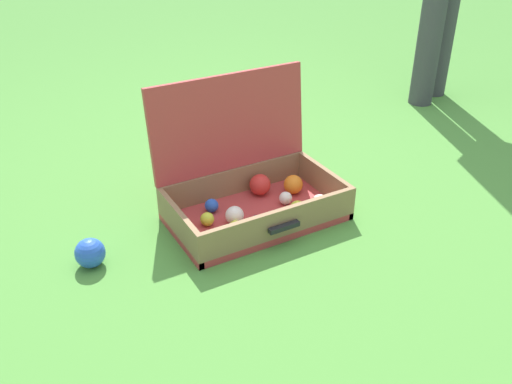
% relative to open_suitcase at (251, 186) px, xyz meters
% --- Properties ---
extents(ground_plane, '(16.00, 16.00, 0.00)m').
position_rel_open_suitcase_xyz_m(ground_plane, '(0.04, -0.07, -0.11)').
color(ground_plane, '#4C8C38').
extents(open_suitcase, '(0.59, 0.41, 0.47)m').
position_rel_open_suitcase_xyz_m(open_suitcase, '(0.00, 0.00, 0.00)').
color(open_suitcase, '#B23838').
rests_on(open_suitcase, ground).
extents(stray_ball_on_grass, '(0.09, 0.09, 0.09)m').
position_rel_open_suitcase_xyz_m(stray_ball_on_grass, '(-0.58, -0.03, -0.06)').
color(stray_ball_on_grass, blue).
rests_on(stray_ball_on_grass, ground).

